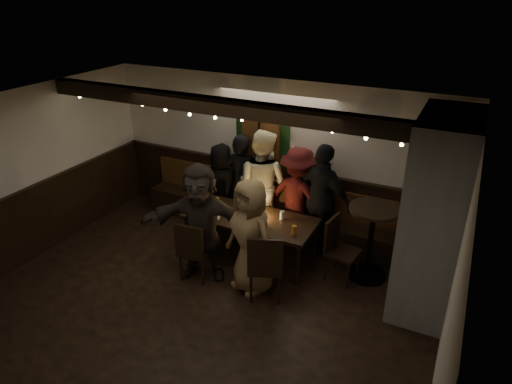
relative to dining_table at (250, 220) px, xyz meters
The scene contains 13 objects.
room 1.06m from the dining_table, ahead, with size 6.02×5.01×2.62m.
dining_table is the anchor object (origin of this frame).
chair_near_left 1.01m from the dining_table, 117.29° to the right, with size 0.47×0.47×0.95m.
chair_near_right 1.07m from the dining_table, 52.19° to the right, with size 0.60×0.60×1.02m.
chair_end 1.37m from the dining_table, ahead, with size 0.49×0.49×0.95m.
high_top 1.80m from the dining_table, 10.27° to the left, with size 0.71×0.71×1.13m.
person_a 1.15m from the dining_table, 142.22° to the left, with size 0.74×0.48×1.51m, color black.
person_b 0.93m from the dining_table, 125.47° to the left, with size 0.63×0.42×1.74m, color black.
person_c 0.80m from the dining_table, 101.84° to the left, with size 0.91×0.71×1.86m, color beige.
person_d 0.92m from the dining_table, 58.81° to the left, with size 1.07×0.61×1.65m, color #401011.
person_e 1.16m from the dining_table, 36.44° to the left, with size 1.06×0.44×1.80m, color black.
person_f 0.86m from the dining_table, 119.58° to the right, with size 1.63×0.52×1.76m, color #2E261F.
person_g 0.80m from the dining_table, 62.39° to the right, with size 0.81×0.53×1.67m, color #97764B.
Camera 1 is at (2.86, -4.03, 4.01)m, focal length 32.00 mm.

